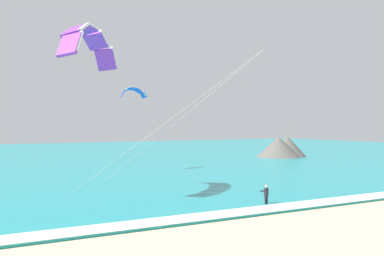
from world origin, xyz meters
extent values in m
cube|color=teal|center=(0.00, 72.23, 0.10)|extent=(200.00, 120.00, 0.20)
cube|color=white|center=(0.00, 13.23, 0.22)|extent=(200.00, 2.16, 0.04)
ellipsoid|color=white|center=(-4.97, 14.94, 0.03)|extent=(0.72, 1.46, 0.05)
cube|color=black|center=(-4.97, 15.19, 0.07)|extent=(0.17, 0.09, 0.04)
cube|color=black|center=(-4.97, 14.70, 0.07)|extent=(0.17, 0.09, 0.04)
cylinder|color=#232328|center=(-5.06, 14.92, 0.42)|extent=(0.14, 0.14, 0.84)
cylinder|color=#232328|center=(-4.87, 14.96, 0.42)|extent=(0.14, 0.14, 0.84)
cube|color=#232328|center=(-4.97, 14.94, 1.14)|extent=(0.37, 0.27, 0.60)
sphere|color=tan|center=(-4.97, 14.94, 1.58)|extent=(0.22, 0.22, 0.22)
cylinder|color=#232328|center=(-5.17, 15.06, 1.19)|extent=(0.19, 0.51, 0.22)
cylinder|color=#232328|center=(-4.82, 15.14, 1.19)|extent=(0.19, 0.51, 0.22)
cylinder|color=black|center=(-5.04, 15.31, 1.19)|extent=(0.55, 0.15, 0.04)
cube|color=#3F3F42|center=(-4.99, 15.06, 0.92)|extent=(0.13, 0.10, 0.10)
cube|color=purple|center=(-14.25, 26.97, 12.49)|extent=(2.32, 1.93, 2.07)
cube|color=white|center=(-13.67, 26.52, 12.74)|extent=(0.99, 1.17, 1.76)
cube|color=purple|center=(-15.53, 25.83, 13.94)|extent=(2.58, 2.47, 1.53)
cube|color=white|center=(-14.95, 25.38, 14.18)|extent=(1.32, 1.62, 1.13)
cube|color=purple|center=(-16.95, 24.17, 14.46)|extent=(2.63, 2.70, 0.64)
cube|color=white|center=(-16.38, 23.73, 14.70)|extent=(1.45, 1.76, 0.24)
cube|color=purple|center=(-18.19, 22.37, 13.94)|extent=(2.46, 2.67, 1.53)
cube|color=white|center=(-17.61, 21.93, 14.18)|extent=(1.35, 1.62, 1.13)
cube|color=purple|center=(-18.96, 20.84, 12.49)|extent=(2.04, 2.34, 2.07)
cube|color=white|center=(-18.39, 20.40, 12.74)|extent=(1.00, 1.20, 1.76)
cylinder|color=#B2B2B7|center=(-9.57, 21.14, 6.85)|extent=(9.39, 11.68, 11.31)
cylinder|color=#B2B2B7|center=(-11.93, 18.08, 6.85)|extent=(14.10, 5.55, 11.31)
cube|color=blue|center=(-4.22, 42.36, 10.45)|extent=(0.99, 0.77, 0.98)
cube|color=white|center=(-4.14, 42.09, 10.62)|extent=(0.59, 0.27, 0.77)
cube|color=blue|center=(-4.99, 42.44, 11.02)|extent=(1.11, 0.86, 0.79)
cube|color=white|center=(-4.92, 42.17, 11.19)|extent=(0.80, 0.33, 0.50)
cube|color=blue|center=(-5.92, 42.30, 11.22)|extent=(1.05, 0.91, 0.43)
cube|color=white|center=(-5.84, 42.03, 11.40)|extent=(0.86, 0.36, 0.12)
cube|color=blue|center=(-6.79, 41.95, 11.02)|extent=(0.85, 0.91, 0.79)
cube|color=white|center=(-6.72, 41.68, 11.19)|extent=(0.77, 0.33, 0.50)
cube|color=blue|center=(-7.42, 41.49, 10.45)|extent=(0.68, 0.86, 0.98)
cube|color=white|center=(-7.35, 41.23, 10.62)|extent=(0.55, 0.26, 0.77)
cone|color=#56514C|center=(30.76, 53.46, 0.86)|extent=(5.29, 5.29, 1.72)
cone|color=#56514C|center=(27.13, 51.78, 2.05)|extent=(8.78, 8.78, 4.09)
cone|color=#56514C|center=(29.62, 52.08, 2.08)|extent=(7.49, 7.49, 4.17)
camera|label=1|loc=(-26.48, -12.22, 6.54)|focal=40.47mm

